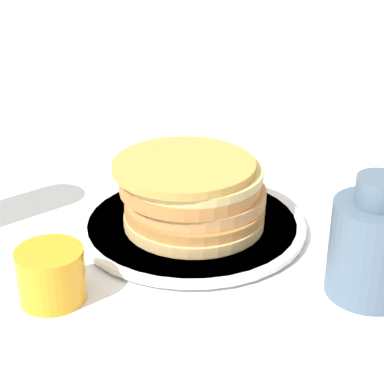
{
  "coord_description": "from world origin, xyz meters",
  "views": [
    {
      "loc": [
        -0.47,
        -0.54,
        0.41
      ],
      "look_at": [
        0.01,
        0.02,
        0.05
      ],
      "focal_mm": 60.0,
      "sensor_mm": 36.0,
      "label": 1
    }
  ],
  "objects_px": {
    "juice_glass": "(52,276)",
    "cream_jug": "(373,245)",
    "pancake_stack": "(192,192)",
    "plate": "(192,224)"
  },
  "relations": [
    {
      "from": "plate",
      "to": "cream_jug",
      "type": "bearing_deg",
      "value": -76.78
    },
    {
      "from": "cream_jug",
      "to": "plate",
      "type": "bearing_deg",
      "value": 103.22
    },
    {
      "from": "pancake_stack",
      "to": "juice_glass",
      "type": "relative_size",
      "value": 2.65
    },
    {
      "from": "juice_glass",
      "to": "cream_jug",
      "type": "relative_size",
      "value": 0.53
    },
    {
      "from": "juice_glass",
      "to": "cream_jug",
      "type": "height_order",
      "value": "cream_jug"
    },
    {
      "from": "pancake_stack",
      "to": "cream_jug",
      "type": "height_order",
      "value": "cream_jug"
    },
    {
      "from": "juice_glass",
      "to": "cream_jug",
      "type": "bearing_deg",
      "value": -37.96
    },
    {
      "from": "plate",
      "to": "juice_glass",
      "type": "relative_size",
      "value": 4.02
    },
    {
      "from": "plate",
      "to": "cream_jug",
      "type": "distance_m",
      "value": 0.25
    },
    {
      "from": "pancake_stack",
      "to": "juice_glass",
      "type": "xyz_separation_m",
      "value": [
        -0.22,
        -0.02,
        -0.02
      ]
    }
  ]
}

